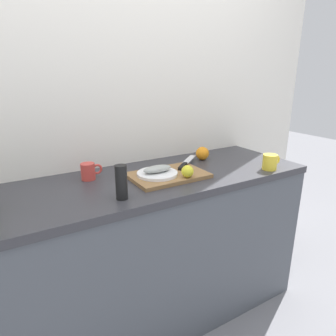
{
  "coord_description": "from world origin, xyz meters",
  "views": [
    {
      "loc": [
        -0.56,
        -1.31,
        1.42
      ],
      "look_at": [
        0.19,
        -0.04,
        0.95
      ],
      "focal_mm": 31.55,
      "sensor_mm": 36.0,
      "label": 1
    }
  ],
  "objects": [
    {
      "name": "chef_knife",
      "position": [
        0.35,
        0.04,
        0.93
      ],
      "size": [
        0.24,
        0.21,
        0.02
      ],
      "rotation": [
        0.0,
        0.0,
        0.7
      ],
      "color": "silver",
      "rests_on": "cutting_board"
    },
    {
      "name": "orange_0",
      "position": [
        0.55,
        0.13,
        0.94
      ],
      "size": [
        0.08,
        0.08,
        0.08
      ],
      "primitive_type": "sphere",
      "color": "orange",
      "rests_on": "kitchen_counter"
    },
    {
      "name": "fish_fillet",
      "position": [
        0.13,
        -0.04,
        0.95
      ],
      "size": [
        0.16,
        0.07,
        0.04
      ],
      "primitive_type": "ellipsoid",
      "color": "#999E99",
      "rests_on": "white_plate"
    },
    {
      "name": "back_wall",
      "position": [
        0.0,
        0.33,
        1.25
      ],
      "size": [
        3.2,
        0.05,
        2.5
      ],
      "primitive_type": "cube",
      "color": "white",
      "rests_on": "ground_plane"
    },
    {
      "name": "kitchen_counter",
      "position": [
        0.0,
        0.0,
        0.45
      ],
      "size": [
        2.0,
        0.6,
        0.9
      ],
      "color": "#4C5159",
      "rests_on": "ground_plane"
    },
    {
      "name": "ground_plane",
      "position": [
        0.0,
        0.0,
        0.0
      ],
      "size": [
        12.0,
        12.0,
        0.0
      ],
      "primitive_type": "plane",
      "color": "slate"
    },
    {
      "name": "lemon_0",
      "position": [
        0.25,
        -0.15,
        0.95
      ],
      "size": [
        0.06,
        0.06,
        0.06
      ],
      "primitive_type": "sphere",
      "color": "yellow",
      "rests_on": "cutting_board"
    },
    {
      "name": "coffee_mug_1",
      "position": [
        -0.18,
        0.14,
        0.94
      ],
      "size": [
        0.11,
        0.07,
        0.09
      ],
      "color": "#CC3F38",
      "rests_on": "kitchen_counter"
    },
    {
      "name": "coffee_mug_0",
      "position": [
        0.76,
        -0.23,
        0.94
      ],
      "size": [
        0.12,
        0.08,
        0.09
      ],
      "color": "yellow",
      "rests_on": "kitchen_counter"
    },
    {
      "name": "pepper_mill",
      "position": [
        -0.13,
        -0.18,
        0.98
      ],
      "size": [
        0.05,
        0.05,
        0.15
      ],
      "primitive_type": "cylinder",
      "color": "black",
      "rests_on": "kitchen_counter"
    },
    {
      "name": "white_plate",
      "position": [
        0.13,
        -0.04,
        0.93
      ],
      "size": [
        0.21,
        0.21,
        0.01
      ],
      "primitive_type": "cylinder",
      "color": "white",
      "rests_on": "cutting_board"
    },
    {
      "name": "cutting_board",
      "position": [
        0.19,
        -0.04,
        0.91
      ],
      "size": [
        0.4,
        0.27,
        0.02
      ],
      "primitive_type": "cube",
      "color": "olive",
      "rests_on": "kitchen_counter"
    }
  ]
}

